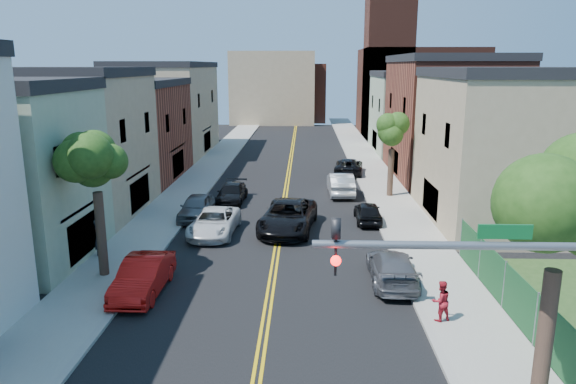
# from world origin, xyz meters

# --- Properties ---
(sidewalk_left) EXTENTS (3.20, 100.00, 0.15)m
(sidewalk_left) POSITION_xyz_m (-7.90, 40.00, 0.07)
(sidewalk_left) COLOR gray
(sidewalk_left) RESTS_ON ground
(sidewalk_right) EXTENTS (3.20, 100.00, 0.15)m
(sidewalk_right) POSITION_xyz_m (7.90, 40.00, 0.07)
(sidewalk_right) COLOR gray
(sidewalk_right) RESTS_ON ground
(curb_left) EXTENTS (0.30, 100.00, 0.15)m
(curb_left) POSITION_xyz_m (-6.15, 40.00, 0.07)
(curb_left) COLOR gray
(curb_left) RESTS_ON ground
(curb_right) EXTENTS (0.30, 100.00, 0.15)m
(curb_right) POSITION_xyz_m (6.15, 40.00, 0.07)
(curb_right) COLOR gray
(curb_right) RESTS_ON ground
(bldg_left_tan_near) EXTENTS (9.00, 10.00, 9.00)m
(bldg_left_tan_near) POSITION_xyz_m (-14.00, 25.00, 4.50)
(bldg_left_tan_near) COLOR #998466
(bldg_left_tan_near) RESTS_ON ground
(bldg_left_brick) EXTENTS (9.00, 12.00, 8.00)m
(bldg_left_brick) POSITION_xyz_m (-14.00, 36.00, 4.00)
(bldg_left_brick) COLOR brown
(bldg_left_brick) RESTS_ON ground
(bldg_left_tan_far) EXTENTS (9.00, 16.00, 9.50)m
(bldg_left_tan_far) POSITION_xyz_m (-14.00, 50.00, 4.75)
(bldg_left_tan_far) COLOR #998466
(bldg_left_tan_far) RESTS_ON ground
(bldg_right_tan) EXTENTS (9.00, 12.00, 9.00)m
(bldg_right_tan) POSITION_xyz_m (14.00, 24.00, 4.50)
(bldg_right_tan) COLOR #998466
(bldg_right_tan) RESTS_ON ground
(bldg_right_brick) EXTENTS (9.00, 14.00, 10.00)m
(bldg_right_brick) POSITION_xyz_m (14.00, 38.00, 5.00)
(bldg_right_brick) COLOR brown
(bldg_right_brick) RESTS_ON ground
(bldg_right_palegrn) EXTENTS (9.00, 12.00, 8.50)m
(bldg_right_palegrn) POSITION_xyz_m (14.00, 52.00, 4.25)
(bldg_right_palegrn) COLOR gray
(bldg_right_palegrn) RESTS_ON ground
(church) EXTENTS (16.20, 14.20, 22.60)m
(church) POSITION_xyz_m (16.33, 67.07, 7.24)
(church) COLOR #4C2319
(church) RESTS_ON ground
(backdrop_left) EXTENTS (14.00, 8.00, 12.00)m
(backdrop_left) POSITION_xyz_m (-4.00, 82.00, 6.00)
(backdrop_left) COLOR #998466
(backdrop_left) RESTS_ON ground
(backdrop_center) EXTENTS (10.00, 8.00, 10.00)m
(backdrop_center) POSITION_xyz_m (0.00, 86.00, 5.00)
(backdrop_center) COLOR brown
(backdrop_center) RESTS_ON ground
(fence_right) EXTENTS (0.04, 15.00, 1.90)m
(fence_right) POSITION_xyz_m (9.50, 9.50, 1.10)
(fence_right) COLOR #143F1E
(fence_right) RESTS_ON sidewalk_right
(tree_left_mid) EXTENTS (5.20, 5.20, 9.29)m
(tree_left_mid) POSITION_xyz_m (-7.88, 14.01, 6.58)
(tree_left_mid) COLOR #322219
(tree_left_mid) RESTS_ON sidewalk_left
(tree_right_corner) EXTENTS (5.80, 5.80, 10.35)m
(tree_right_corner) POSITION_xyz_m (7.93, 4.01, 7.31)
(tree_right_corner) COLOR #322219
(tree_right_corner) RESTS_ON sidewalk_right
(tree_right_far) EXTENTS (4.40, 4.40, 8.03)m
(tree_right_far) POSITION_xyz_m (7.92, 30.01, 5.76)
(tree_right_far) COLOR #322219
(tree_right_far) RESTS_ON sidewalk_right
(traffic_signal) EXTENTS (5.50, 0.31, 7.20)m
(traffic_signal) POSITION_xyz_m (5.87, -0.50, 4.79)
(traffic_signal) COLOR slate
(traffic_signal) RESTS_ON sidewalk_right
(red_sedan) EXTENTS (1.76, 4.83, 1.58)m
(red_sedan) POSITION_xyz_m (-5.50, 12.25, 0.79)
(red_sedan) COLOR red
(red_sedan) RESTS_ON ground
(white_pickup) EXTENTS (2.71, 5.44, 1.48)m
(white_pickup) POSITION_xyz_m (-3.80, 20.60, 0.74)
(white_pickup) COLOR silver
(white_pickup) RESTS_ON ground
(grey_car_left) EXTENTS (1.97, 4.61, 1.55)m
(grey_car_left) POSITION_xyz_m (-5.50, 23.82, 0.78)
(grey_car_left) COLOR #575B5F
(grey_car_left) RESTS_ON ground
(black_car_left) EXTENTS (2.09, 4.75, 1.36)m
(black_car_left) POSITION_xyz_m (-3.80, 28.06, 0.68)
(black_car_left) COLOR black
(black_car_left) RESTS_ON ground
(grey_car_right) EXTENTS (2.15, 5.06, 1.46)m
(grey_car_right) POSITION_xyz_m (5.50, 13.79, 0.73)
(grey_car_right) COLOR #4E5055
(grey_car_right) RESTS_ON ground
(black_car_right) EXTENTS (1.58, 3.91, 1.33)m
(black_car_right) POSITION_xyz_m (5.50, 23.36, 0.67)
(black_car_right) COLOR black
(black_car_right) RESTS_ON ground
(silver_car_right) EXTENTS (1.96, 5.23, 1.70)m
(silver_car_right) POSITION_xyz_m (4.24, 30.77, 0.85)
(silver_car_right) COLOR #AFB3B8
(silver_car_right) RESTS_ON ground
(dark_car_right_far) EXTENTS (3.03, 5.51, 1.46)m
(dark_car_right_far) POSITION_xyz_m (5.50, 38.59, 0.73)
(dark_car_right_far) COLOR black
(dark_car_right_far) RESTS_ON ground
(black_suv_lane) EXTENTS (3.77, 6.75, 1.78)m
(black_suv_lane) POSITION_xyz_m (0.50, 21.45, 0.89)
(black_suv_lane) COLOR black
(black_suv_lane) RESTS_ON ground
(pedestrian_left) EXTENTS (0.46, 0.69, 1.87)m
(pedestrian_left) POSITION_xyz_m (-9.10, 16.60, 1.09)
(pedestrian_left) COLOR #282830
(pedestrian_left) RESTS_ON sidewalk_left
(pedestrian_right) EXTENTS (0.94, 0.84, 1.61)m
(pedestrian_right) POSITION_xyz_m (6.70, 9.82, 0.95)
(pedestrian_right) COLOR #AB1A27
(pedestrian_right) RESTS_ON sidewalk_right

